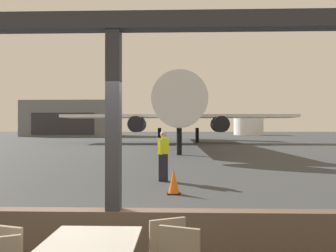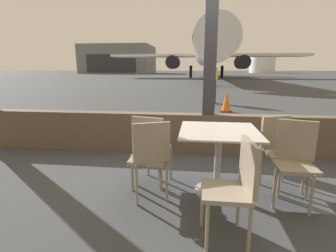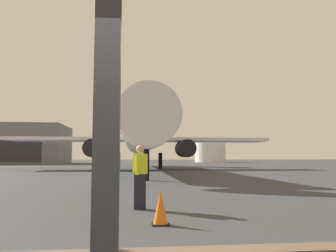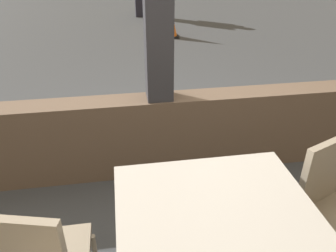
% 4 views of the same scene
% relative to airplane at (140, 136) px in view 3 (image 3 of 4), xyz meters
% --- Properties ---
extents(ground_plane, '(220.00, 220.00, 0.00)m').
position_rel_airplane_xyz_m(ground_plane, '(-1.05, 7.80, -3.58)').
color(ground_plane, '#383A3D').
extents(window_frame, '(8.42, 0.24, 3.47)m').
position_rel_airplane_xyz_m(window_frame, '(-1.05, -32.20, -2.38)').
color(window_frame, brown).
rests_on(window_frame, ground).
extents(airplane, '(28.41, 37.16, 10.34)m').
position_rel_airplane_xyz_m(airplane, '(0.00, 0.00, 0.00)').
color(airplane, silver).
rests_on(airplane, ground).
extents(ground_crew_worker, '(0.40, 0.55, 1.74)m').
position_rel_airplane_xyz_m(ground_crew_worker, '(-0.63, -25.68, -2.68)').
color(ground_crew_worker, black).
rests_on(ground_crew_worker, ground).
extents(traffic_cone, '(0.36, 0.36, 0.72)m').
position_rel_airplane_xyz_m(traffic_cone, '(-0.24, -27.78, -3.24)').
color(traffic_cone, orange).
rests_on(traffic_cone, ground).
extents(distant_hangar, '(19.08, 14.70, 7.77)m').
position_rel_airplane_xyz_m(distant_hangar, '(-24.12, 35.71, 0.30)').
color(distant_hangar, slate).
rests_on(distant_hangar, ground).
extents(fuel_storage_tank, '(7.61, 7.61, 4.71)m').
position_rel_airplane_xyz_m(fuel_storage_tank, '(18.58, 46.28, -1.23)').
color(fuel_storage_tank, white).
rests_on(fuel_storage_tank, ground).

